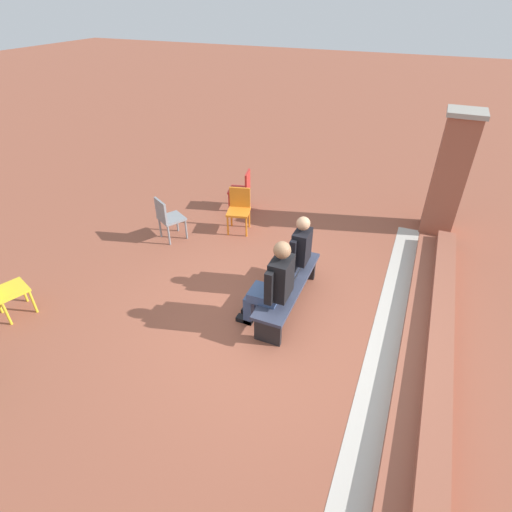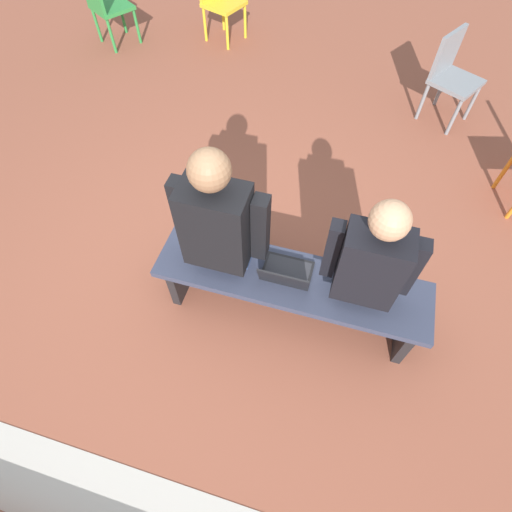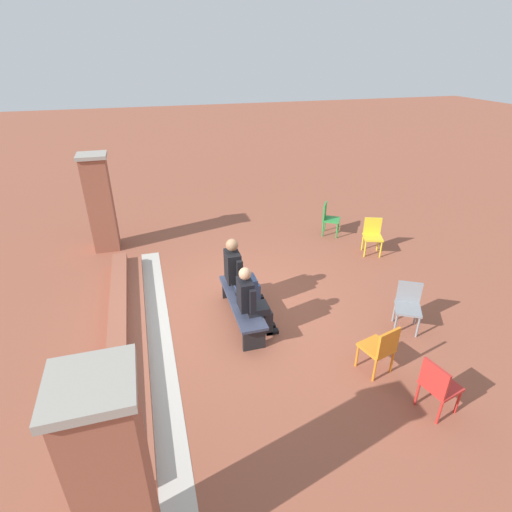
% 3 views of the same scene
% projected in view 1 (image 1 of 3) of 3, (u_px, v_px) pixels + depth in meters
% --- Properties ---
extents(ground_plane, '(60.00, 60.00, 0.00)m').
position_uv_depth(ground_plane, '(275.00, 321.00, 5.76)').
color(ground_plane, brown).
extents(concrete_strip, '(6.29, 0.40, 0.01)m').
position_uv_depth(concrete_strip, '(387.00, 333.00, 5.56)').
color(concrete_strip, '#B7B2A8').
rests_on(concrete_strip, ground).
extents(brick_steps, '(5.49, 0.60, 0.30)m').
position_uv_depth(brick_steps, '(431.00, 338.00, 5.31)').
color(brick_steps, '#93513D').
rests_on(brick_steps, ground).
extents(brick_pillar_left_of_steps, '(0.64, 0.64, 2.29)m').
position_uv_depth(brick_pillar_left_of_steps, '(450.00, 174.00, 7.33)').
color(brick_pillar_left_of_steps, '#93513D').
rests_on(brick_pillar_left_of_steps, ground).
extents(bench, '(1.80, 0.44, 0.45)m').
position_uv_depth(bench, '(288.00, 287.00, 5.84)').
color(bench, '#33384C').
rests_on(bench, ground).
extents(person_student, '(0.52, 0.66, 1.31)m').
position_uv_depth(person_student, '(294.00, 252.00, 5.99)').
color(person_student, '#232328').
rests_on(person_student, ground).
extents(person_adult, '(0.58, 0.73, 1.41)m').
position_uv_depth(person_adult, '(273.00, 283.00, 5.29)').
color(person_adult, '#384C75').
rests_on(person_adult, ground).
extents(laptop, '(0.32, 0.29, 0.21)m').
position_uv_depth(laptop, '(289.00, 281.00, 5.72)').
color(laptop, black).
rests_on(laptop, bench).
extents(plastic_chair_near_bench_left, '(0.51, 0.51, 0.84)m').
position_uv_depth(plastic_chair_near_bench_left, '(239.00, 207.00, 7.69)').
color(plastic_chair_near_bench_left, orange).
rests_on(plastic_chair_near_bench_left, ground).
extents(plastic_chair_far_left, '(0.50, 0.50, 0.84)m').
position_uv_depth(plastic_chair_far_left, '(243.00, 188.00, 8.44)').
color(plastic_chair_far_left, red).
rests_on(plastic_chair_far_left, ground).
extents(plastic_chair_far_right, '(0.57, 0.57, 0.84)m').
position_uv_depth(plastic_chair_far_right, '(168.00, 217.00, 7.38)').
color(plastic_chair_far_right, gray).
rests_on(plastic_chair_far_right, ground).
extents(plastic_chair_near_bench_right, '(0.54, 0.54, 0.84)m').
position_uv_depth(plastic_chair_near_bench_right, '(3.00, 289.00, 5.60)').
color(plastic_chair_near_bench_right, gold).
rests_on(plastic_chair_near_bench_right, ground).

